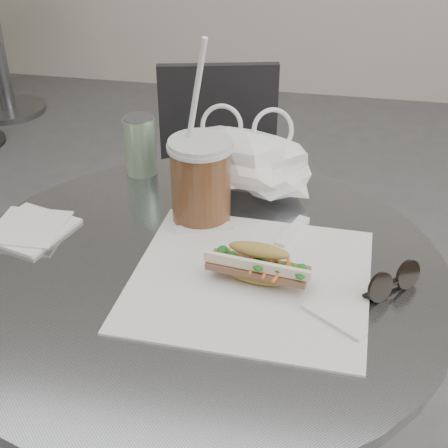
% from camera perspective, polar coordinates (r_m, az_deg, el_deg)
% --- Properties ---
extents(cafe_table, '(0.76, 0.76, 0.74)m').
position_cam_1_polar(cafe_table, '(1.14, -1.96, -15.14)').
color(cafe_table, slate).
rests_on(cafe_table, ground).
extents(chair_far, '(0.42, 0.45, 0.78)m').
position_cam_1_polar(chair_far, '(1.74, -0.28, -0.78)').
color(chair_far, '#2E2E31').
rests_on(chair_far, ground).
extents(sandwich_paper, '(0.36, 0.34, 0.00)m').
position_cam_1_polar(sandwich_paper, '(0.92, 2.43, -5.00)').
color(sandwich_paper, white).
rests_on(sandwich_paper, cafe_table).
extents(banh_mi, '(0.19, 0.09, 0.06)m').
position_cam_1_polar(banh_mi, '(0.90, 3.15, -3.71)').
color(banh_mi, '#B78C45').
rests_on(banh_mi, sandwich_paper).
extents(iced_coffee, '(0.11, 0.11, 0.31)m').
position_cam_1_polar(iced_coffee, '(1.03, -2.15, 4.08)').
color(iced_coffee, brown).
rests_on(iced_coffee, cafe_table).
extents(sunglasses, '(0.08, 0.08, 0.04)m').
position_cam_1_polar(sunglasses, '(0.92, 15.18, -5.18)').
color(sunglasses, black).
rests_on(sunglasses, cafe_table).
extents(plastic_bag, '(0.26, 0.22, 0.11)m').
position_cam_1_polar(plastic_bag, '(1.13, 1.89, 5.54)').
color(plastic_bag, white).
rests_on(plastic_bag, cafe_table).
extents(napkin_stack, '(0.15, 0.15, 0.01)m').
position_cam_1_polar(napkin_stack, '(1.08, -17.39, -0.40)').
color(napkin_stack, white).
rests_on(napkin_stack, cafe_table).
extents(drink_can, '(0.06, 0.06, 0.11)m').
position_cam_1_polar(drink_can, '(1.20, -7.67, 7.15)').
color(drink_can, '#6CA761').
rests_on(drink_can, cafe_table).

